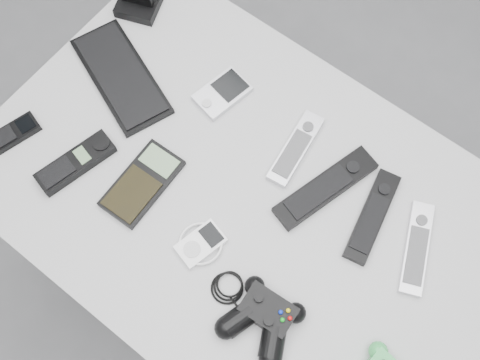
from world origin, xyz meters
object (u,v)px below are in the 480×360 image
Objects in this scene: pda_keyboard at (121,76)px; controller_black at (264,317)px; mp3_player at (201,244)px; desk at (253,212)px; remote_silver_b at (417,248)px; cordless_handset at (76,163)px; remote_black_a at (372,216)px; remote_black_b at (326,187)px; mobile_phone at (14,133)px; pda at (222,93)px; remote_silver_a at (296,148)px; calculator at (142,183)px.

pda_keyboard is 0.62m from controller_black.
desk is at bearing 92.31° from mp3_player.
cordless_handset is at bearing -179.75° from remote_silver_b.
remote_black_a is 0.11m from remote_black_b.
controller_black is at bearing 17.33° from mobile_phone.
remote_black_a is at bearing 27.12° from pda_keyboard.
remote_black_b reaches higher than pda_keyboard.
pda_keyboard is 1.38× the size of remote_black_a.
pda is (0.21, 0.10, 0.00)m from pda_keyboard.
remote_black_a reaches higher than remote_silver_b.
pda is at bearing 163.61° from remote_black_a.
mobile_phone is 0.16m from cordless_handset.
remote_black_a reaches higher than pda.
remote_silver_a is 0.75× the size of controller_black.
remote_black_b is (0.10, 0.11, 0.08)m from desk.
pda_keyboard is 0.26m from mobile_phone.
remote_black_a is (0.21, 0.12, 0.08)m from desk.
cordless_handset is 1.80× the size of mp3_player.
pda_keyboard is 0.23m from cordless_handset.
desk is 9.77× the size of pda.
mp3_player is at bearing 163.53° from controller_black.
remote_black_b is 0.38m from calculator.
controller_black is (0.67, 0.01, 0.02)m from mobile_phone.
desk is at bearing 13.64° from pda_keyboard.
remote_black_a is at bearing 156.19° from remote_silver_b.
pda is at bearing 133.07° from controller_black.
pda_keyboard is 1.19× the size of remote_black_b.
controller_black is (0.37, -0.34, 0.01)m from pda.
remote_black_b is at bearing 96.66° from controller_black.
controller_black is at bearing -0.90° from pda_keyboard.
calculator is 0.75× the size of controller_black.
remote_black_a is 2.15× the size of mp3_player.
remote_black_b is at bearing 76.37° from mp3_player.
remote_black_b is at bearing 47.81° from desk.
pda reaches higher than desk.
pda reaches higher than mp3_player.
remote_black_b is 0.22m from remote_silver_b.
calculator is 0.37m from controller_black.
pda is 0.49× the size of controller_black.
cordless_handset is 0.51m from controller_black.
remote_silver_a is 0.37m from controller_black.
remote_black_b is 0.68m from mobile_phone.
remote_black_a is 1.08× the size of remote_silver_b.
desk is 0.17m from remote_silver_a.
remote_black_a is 0.79m from mobile_phone.
pda is 0.21m from remote_silver_a.
cordless_handset is (0.16, 0.03, 0.00)m from mobile_phone.
pda is 0.46m from mobile_phone.
mp3_player is (-0.13, -0.25, -0.00)m from remote_black_b.
remote_black_a is 0.48m from calculator.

